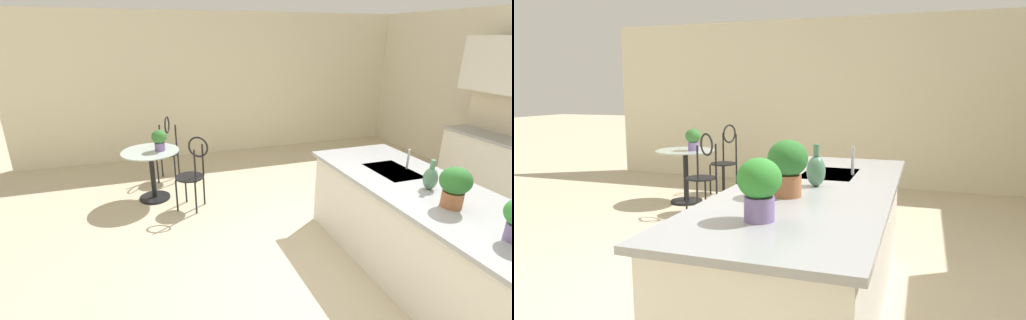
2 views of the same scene
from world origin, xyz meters
The scene contains 11 objects.
ground_plane centered at (0.00, 0.00, 0.00)m, with size 40.00×40.00×0.00m, color beige.
wall_left_window centered at (-4.26, 0.00, 1.35)m, with size 0.12×7.80×2.70m, color beige.
kitchen_island centered at (0.30, 0.85, 0.46)m, with size 2.80×1.06×0.92m.
bistro_table centered at (-2.33, -1.58, 0.45)m, with size 0.80×0.80×0.74m.
chair_near_window centered at (-1.84, -1.06, 0.57)m, with size 0.53×0.53×1.04m.
chair_by_island centered at (-3.05, -1.29, 0.57)m, with size 0.52×0.48×1.04m.
sink_faucet centered at (-0.25, 1.03, 1.03)m, with size 0.02×0.02×0.22m, color #B2B5BA.
potted_plant_on_table centered at (-2.31, -1.44, 0.91)m, with size 0.21×0.21×0.30m.
potted_plant_counter_near centered at (0.60, 0.76, 1.12)m, with size 0.25×0.25×0.35m.
potted_plant_counter_far centered at (1.15, 0.78, 1.10)m, with size 0.23×0.23×0.32m.
vase_on_counter centered at (0.25, 0.86, 1.03)m, with size 0.13×0.13×0.29m.
Camera 2 is at (3.25, 1.54, 1.58)m, focal length 32.31 mm.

